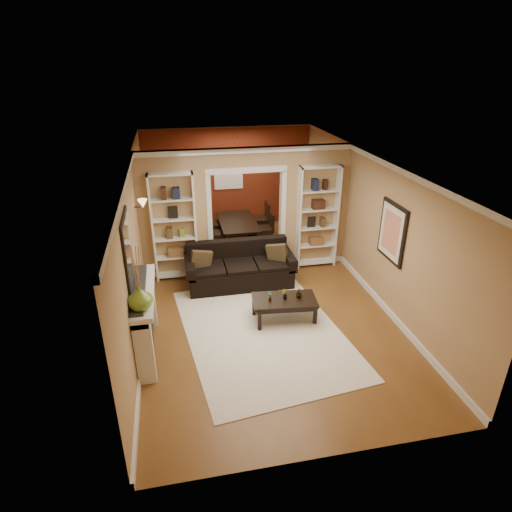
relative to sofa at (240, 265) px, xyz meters
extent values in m
plane|color=brown|center=(0.28, -0.45, -0.44)|extent=(8.00, 8.00, 0.00)
plane|color=white|center=(0.28, -0.45, 2.26)|extent=(8.00, 8.00, 0.00)
plane|color=tan|center=(0.28, 3.55, 0.91)|extent=(8.00, 0.00, 8.00)
plane|color=tan|center=(0.28, -4.45, 0.91)|extent=(8.00, 0.00, 8.00)
plane|color=tan|center=(-1.97, -0.45, 0.91)|extent=(0.00, 8.00, 8.00)
plane|color=tan|center=(2.53, -0.45, 0.91)|extent=(0.00, 8.00, 8.00)
cube|color=tan|center=(0.28, 0.75, 0.91)|extent=(4.50, 0.15, 2.70)
cube|color=maroon|center=(0.28, 3.52, 0.88)|extent=(4.44, 0.04, 2.64)
cube|color=#8CA5CC|center=(0.28, 3.48, 1.11)|extent=(0.78, 0.03, 0.98)
cube|color=white|center=(0.10, -1.77, -0.43)|extent=(3.00, 3.90, 0.01)
cube|color=black|center=(0.00, 0.00, 0.00)|extent=(2.23, 0.96, 0.87)
cube|color=#513E22|center=(-0.79, -0.02, 0.20)|extent=(0.43, 0.18, 0.41)
cube|color=#513E22|center=(0.79, -0.02, 0.20)|extent=(0.42, 0.32, 0.42)
cube|color=black|center=(0.56, -1.48, -0.22)|extent=(1.19, 0.73, 0.43)
imported|color=#336626|center=(0.30, -1.48, 0.09)|extent=(0.11, 0.12, 0.19)
imported|color=#336626|center=(0.56, -1.48, 0.09)|extent=(0.13, 0.13, 0.18)
imported|color=#336626|center=(0.83, -1.48, 0.09)|extent=(0.15, 0.15, 0.20)
cube|color=white|center=(-1.27, 0.58, 0.71)|extent=(0.90, 0.30, 2.30)
cube|color=white|center=(1.83, 0.58, 0.71)|extent=(0.90, 0.30, 2.30)
cube|color=white|center=(-1.81, -1.95, 0.14)|extent=(0.32, 1.70, 1.16)
imported|color=olive|center=(-1.81, -2.52, 0.91)|extent=(0.46, 0.46, 0.37)
cube|color=silver|center=(-1.95, -1.95, 1.36)|extent=(0.03, 0.95, 1.10)
cube|color=#FFE0A5|center=(-1.87, 0.10, 1.39)|extent=(0.18, 0.18, 0.22)
cube|color=black|center=(2.49, -1.45, 1.11)|extent=(0.04, 0.85, 1.05)
imported|color=black|center=(0.35, 2.22, -0.15)|extent=(1.65, 0.92, 0.58)
cube|color=black|center=(-0.20, 1.92, -0.03)|extent=(0.45, 0.45, 0.80)
cube|color=black|center=(0.90, 1.92, 0.00)|extent=(0.53, 0.53, 0.86)
cube|color=black|center=(-0.20, 2.52, -0.01)|extent=(0.49, 0.49, 0.85)
cube|color=black|center=(0.90, 2.52, 0.04)|extent=(0.56, 0.56, 0.95)
cube|color=#362118|center=(0.28, 2.25, 1.58)|extent=(0.50, 0.50, 0.30)
camera|label=1|loc=(-1.24, -7.83, 3.93)|focal=30.00mm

